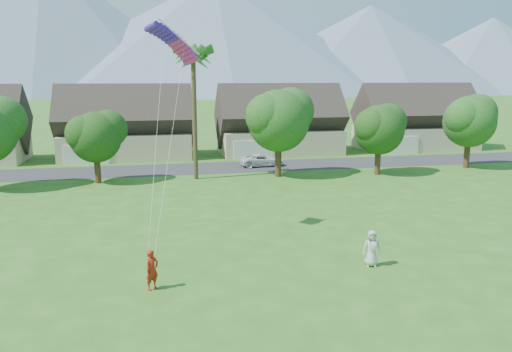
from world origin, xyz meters
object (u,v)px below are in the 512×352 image
object	(u,v)px
watcher	(372,248)
parafoil_kite	(173,40)
kite_flyer	(152,270)
parked_car	(262,160)

from	to	relation	value
watcher	parafoil_kite	size ratio (longest dim) A/B	0.53
kite_flyer	watcher	bearing A→B (deg)	-36.52
watcher	parked_car	xyz separation A→B (m)	(0.80, 29.88, -0.28)
kite_flyer	parked_car	size ratio (longest dim) A/B	0.39
watcher	parafoil_kite	bearing A→B (deg)	157.87
kite_flyer	watcher	size ratio (longest dim) A/B	1.00
parked_car	kite_flyer	bearing A→B (deg)	154.86
kite_flyer	parked_car	bearing A→B (deg)	28.91
parked_car	parafoil_kite	size ratio (longest dim) A/B	1.36
watcher	parked_car	bearing A→B (deg)	103.66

